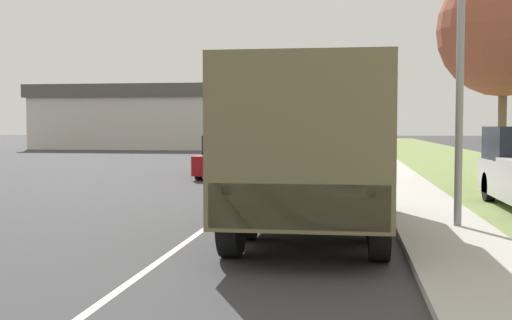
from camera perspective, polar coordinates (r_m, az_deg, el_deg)
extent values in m
plane|color=#38383A|center=(41.10, 4.42, 0.30)|extent=(180.00, 180.00, 0.00)
cube|color=silver|center=(41.10, 4.42, 0.30)|extent=(0.12, 120.00, 0.00)
cube|color=beige|center=(41.04, 10.70, 0.33)|extent=(1.80, 120.00, 0.12)
cube|color=olive|center=(41.47, 16.78, 0.21)|extent=(7.00, 120.00, 0.02)
cube|color=#606647|center=(14.24, 5.64, 1.41)|extent=(2.49, 1.96, 1.99)
cube|color=brown|center=(10.75, 4.79, 1.95)|extent=(2.49, 5.03, 2.39)
cube|color=#606647|center=(8.35, 3.75, -4.17)|extent=(2.37, 0.10, 0.60)
cube|color=red|center=(8.43, -2.60, -2.73)|extent=(0.12, 0.06, 0.12)
cube|color=red|center=(8.29, 10.20, -2.87)|extent=(0.12, 0.06, 0.12)
cylinder|color=black|center=(14.30, 1.20, -2.67)|extent=(0.30, 1.11, 1.11)
cylinder|color=black|center=(14.20, 10.02, -2.75)|extent=(0.30, 1.11, 1.11)
cylinder|color=black|center=(9.73, -2.17, -5.38)|extent=(0.30, 1.11, 1.11)
cylinder|color=black|center=(9.59, 10.89, -5.56)|extent=(0.30, 1.11, 1.11)
cylinder|color=black|center=(11.20, -0.77, -4.26)|extent=(0.30, 1.11, 1.11)
cylinder|color=black|center=(11.08, 10.53, -4.39)|extent=(0.30, 1.11, 1.11)
cube|color=maroon|center=(24.69, -2.59, -0.30)|extent=(1.83, 4.04, 0.71)
cube|color=black|center=(24.74, -2.56, 1.36)|extent=(1.61, 1.82, 0.72)
cylinder|color=black|center=(26.13, -3.81, -0.58)|extent=(0.20, 0.64, 0.64)
cylinder|color=black|center=(25.84, -0.27, -0.62)|extent=(0.20, 0.64, 0.64)
cylinder|color=black|center=(23.62, -5.12, -0.98)|extent=(0.20, 0.64, 0.64)
cylinder|color=black|center=(23.29, -1.22, -1.02)|extent=(0.20, 0.64, 0.64)
cube|color=silver|center=(32.32, 6.69, 0.49)|extent=(1.79, 4.84, 0.72)
cube|color=black|center=(32.39, 6.70, 1.78)|extent=(1.57, 2.18, 0.74)
cylinder|color=black|center=(33.91, 5.42, 0.25)|extent=(0.20, 0.64, 0.64)
cylinder|color=black|center=(33.86, 8.10, 0.23)|extent=(0.20, 0.64, 0.64)
cylinder|color=black|center=(30.82, 5.13, -0.03)|extent=(0.20, 0.64, 0.64)
cylinder|color=black|center=(30.77, 8.08, -0.06)|extent=(0.20, 0.64, 0.64)
cube|color=navy|center=(47.55, 2.53, 1.25)|extent=(1.85, 4.38, 0.59)
cube|color=black|center=(47.62, 2.55, 1.98)|extent=(1.63, 1.97, 0.63)
cylinder|color=black|center=(49.04, 1.73, 1.13)|extent=(0.20, 0.64, 0.64)
cylinder|color=black|center=(48.88, 3.66, 1.12)|extent=(0.20, 0.64, 0.64)
cylinder|color=black|center=(46.25, 1.34, 1.01)|extent=(0.20, 0.64, 0.64)
cylinder|color=black|center=(46.08, 3.38, 1.00)|extent=(0.20, 0.64, 0.64)
cylinder|color=black|center=(17.68, 20.00, -2.25)|extent=(0.24, 0.76, 0.76)
cylinder|color=gray|center=(12.62, 17.77, 12.67)|extent=(0.14, 0.14, 8.00)
cylinder|color=brown|center=(21.16, 21.03, 2.65)|extent=(0.26, 0.26, 3.77)
sphere|color=brown|center=(21.36, 21.18, 10.72)|extent=(4.05, 4.05, 4.05)
cube|color=beige|center=(59.28, -10.19, 3.19)|extent=(15.46, 12.74, 4.31)
cube|color=#514C47|center=(59.35, -10.21, 5.79)|extent=(16.08, 13.25, 1.08)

